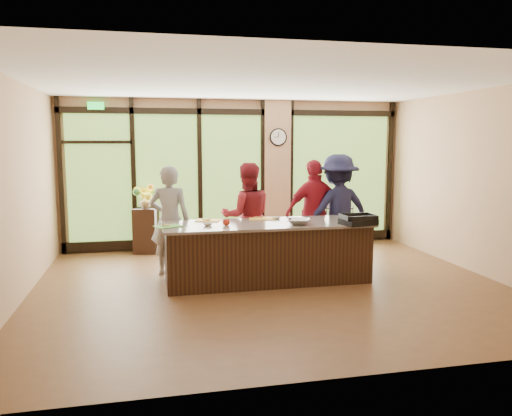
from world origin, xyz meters
name	(u,v)px	position (x,y,z in m)	size (l,w,h in m)	color
floor	(271,286)	(0.00, 0.00, 0.00)	(7.00, 7.00, 0.00)	#55351E
ceiling	(272,83)	(0.00, 0.00, 3.00)	(7.00, 7.00, 0.00)	white
back_wall	(236,174)	(0.00, 3.00, 1.50)	(7.00, 7.00, 0.00)	tan
left_wall	(15,192)	(-3.50, 0.00, 1.50)	(6.00, 6.00, 0.00)	tan
right_wall	(482,183)	(3.50, 0.00, 1.50)	(6.00, 6.00, 0.00)	tan
window_wall	(245,179)	(0.16, 2.95, 1.39)	(6.90, 0.12, 3.00)	tan
island_base	(267,253)	(0.00, 0.30, 0.44)	(3.10, 1.00, 0.88)	black
countertop	(267,224)	(0.00, 0.30, 0.90)	(3.20, 1.10, 0.04)	slate
wall_clock	(278,137)	(0.85, 2.87, 2.25)	(0.36, 0.04, 0.36)	black
cook_left	(170,220)	(-1.45, 1.00, 0.89)	(0.65, 0.43, 1.79)	gray
cook_midleft	(247,216)	(-0.16, 1.08, 0.91)	(0.88, 0.69, 1.81)	maroon
cook_midright	(315,213)	(1.05, 1.09, 0.93)	(1.09, 0.45, 1.85)	maroon
cook_right	(338,210)	(1.45, 1.04, 0.97)	(1.26, 0.72, 1.95)	#191A38
roasting_pan	(358,222)	(1.31, -0.16, 0.96)	(0.49, 0.38, 0.09)	black
mixing_bowl	(299,222)	(0.43, 0.05, 0.96)	(0.35, 0.35, 0.09)	silver
cutting_board_left	(169,226)	(-1.50, 0.26, 0.93)	(0.38, 0.29, 0.01)	#4B9536
cutting_board_center	(208,220)	(-0.86, 0.69, 0.93)	(0.37, 0.28, 0.01)	gold
cutting_board_right	(262,218)	(0.01, 0.69, 0.93)	(0.42, 0.31, 0.01)	gold
prep_bowl_near	(208,224)	(-0.92, 0.23, 0.94)	(0.14, 0.14, 0.04)	silver
prep_bowl_mid	(294,220)	(0.46, 0.35, 0.94)	(0.14, 0.14, 0.04)	silver
prep_bowl_far	(276,218)	(0.24, 0.64, 0.94)	(0.13, 0.13, 0.03)	silver
red_ramekin	(226,223)	(-0.65, 0.18, 0.96)	(0.11, 0.11, 0.08)	red
flower_stand	(146,230)	(-1.84, 2.75, 0.44)	(0.44, 0.44, 0.88)	black
flower_vase	(145,201)	(-1.84, 2.75, 1.01)	(0.25, 0.25, 0.26)	#947D50
bar_cart	(337,219)	(2.11, 2.75, 0.53)	(0.71, 0.51, 0.88)	black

